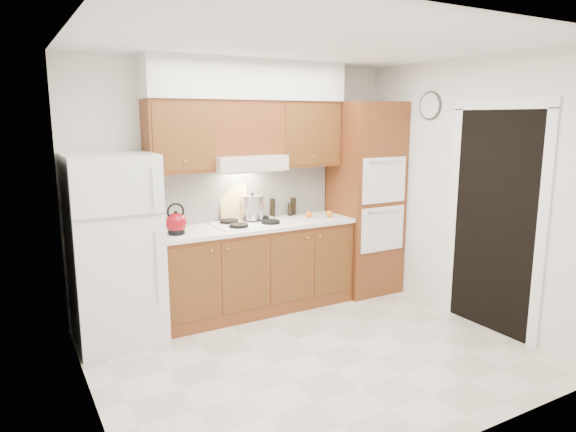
% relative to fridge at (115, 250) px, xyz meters
% --- Properties ---
extents(floor, '(3.60, 3.60, 0.00)m').
position_rel_fridge_xyz_m(floor, '(1.41, -1.14, -0.86)').
color(floor, beige).
rests_on(floor, ground).
extents(ceiling, '(3.60, 3.60, 0.00)m').
position_rel_fridge_xyz_m(ceiling, '(1.41, -1.14, 1.74)').
color(ceiling, white).
rests_on(ceiling, wall_back).
extents(wall_back, '(3.60, 0.02, 2.60)m').
position_rel_fridge_xyz_m(wall_back, '(1.41, 0.36, 0.44)').
color(wall_back, silver).
rests_on(wall_back, floor).
extents(wall_left, '(0.02, 3.00, 2.60)m').
position_rel_fridge_xyz_m(wall_left, '(-0.40, -1.14, 0.44)').
color(wall_left, silver).
rests_on(wall_left, floor).
extents(wall_right, '(0.02, 3.00, 2.60)m').
position_rel_fridge_xyz_m(wall_right, '(3.21, -1.14, 0.44)').
color(wall_right, silver).
rests_on(wall_right, floor).
extents(fridge, '(0.75, 0.72, 1.72)m').
position_rel_fridge_xyz_m(fridge, '(0.00, 0.00, 0.00)').
color(fridge, white).
rests_on(fridge, floor).
extents(base_cabinets, '(2.11, 0.60, 0.90)m').
position_rel_fridge_xyz_m(base_cabinets, '(1.43, 0.06, -0.41)').
color(base_cabinets, brown).
rests_on(base_cabinets, floor).
extents(countertop, '(2.13, 0.62, 0.04)m').
position_rel_fridge_xyz_m(countertop, '(1.43, 0.05, 0.06)').
color(countertop, white).
rests_on(countertop, base_cabinets).
extents(backsplash, '(2.11, 0.03, 0.56)m').
position_rel_fridge_xyz_m(backsplash, '(1.43, 0.34, 0.36)').
color(backsplash, white).
rests_on(backsplash, countertop).
extents(oven_cabinet, '(0.70, 0.65, 2.20)m').
position_rel_fridge_xyz_m(oven_cabinet, '(2.85, 0.03, 0.24)').
color(oven_cabinet, brown).
rests_on(oven_cabinet, floor).
extents(upper_cab_left, '(0.63, 0.33, 0.70)m').
position_rel_fridge_xyz_m(upper_cab_left, '(0.69, 0.19, 0.99)').
color(upper_cab_left, brown).
rests_on(upper_cab_left, wall_back).
extents(upper_cab_right, '(0.73, 0.33, 0.70)m').
position_rel_fridge_xyz_m(upper_cab_right, '(2.12, 0.19, 0.99)').
color(upper_cab_right, brown).
rests_on(upper_cab_right, wall_back).
extents(range_hood, '(0.75, 0.45, 0.15)m').
position_rel_fridge_xyz_m(range_hood, '(1.38, 0.13, 0.71)').
color(range_hood, silver).
rests_on(range_hood, wall_back).
extents(upper_cab_over_hood, '(0.75, 0.33, 0.55)m').
position_rel_fridge_xyz_m(upper_cab_over_hood, '(1.38, 0.19, 1.06)').
color(upper_cab_over_hood, brown).
rests_on(upper_cab_over_hood, range_hood).
extents(soffit, '(2.13, 0.36, 0.40)m').
position_rel_fridge_xyz_m(soffit, '(1.43, 0.18, 1.54)').
color(soffit, silver).
rests_on(soffit, wall_back).
extents(cooktop, '(0.74, 0.50, 0.01)m').
position_rel_fridge_xyz_m(cooktop, '(1.38, 0.07, 0.09)').
color(cooktop, white).
rests_on(cooktop, countertop).
extents(doorway, '(0.02, 0.90, 2.10)m').
position_rel_fridge_xyz_m(doorway, '(3.19, -1.49, 0.19)').
color(doorway, black).
rests_on(doorway, floor).
extents(wall_clock, '(0.02, 0.30, 0.30)m').
position_rel_fridge_xyz_m(wall_clock, '(3.19, -0.59, 1.29)').
color(wall_clock, '#3F3833').
rests_on(wall_clock, wall_right).
extents(kettle, '(0.23, 0.23, 0.20)m').
position_rel_fridge_xyz_m(kettle, '(0.57, -0.02, 0.19)').
color(kettle, maroon).
rests_on(kettle, countertop).
extents(cutting_board, '(0.31, 0.15, 0.39)m').
position_rel_fridge_xyz_m(cutting_board, '(1.30, 0.30, 0.28)').
color(cutting_board, '#D9BE6F').
rests_on(cutting_board, countertop).
extents(stock_pot, '(0.24, 0.24, 0.24)m').
position_rel_fridge_xyz_m(stock_pot, '(1.47, 0.18, 0.23)').
color(stock_pot, silver).
rests_on(stock_pot, cooktop).
extents(condiment_a, '(0.06, 0.06, 0.20)m').
position_rel_fridge_xyz_m(condiment_a, '(1.77, 0.31, 0.18)').
color(condiment_a, black).
rests_on(condiment_a, countertop).
extents(condiment_b, '(0.07, 0.07, 0.19)m').
position_rel_fridge_xyz_m(condiment_b, '(2.04, 0.31, 0.18)').
color(condiment_b, black).
rests_on(condiment_b, countertop).
extents(condiment_c, '(0.05, 0.05, 0.15)m').
position_rel_fridge_xyz_m(condiment_c, '(1.96, 0.25, 0.15)').
color(condiment_c, black).
rests_on(condiment_c, countertop).
extents(orange_near, '(0.08, 0.08, 0.08)m').
position_rel_fridge_xyz_m(orange_near, '(2.31, -0.02, 0.12)').
color(orange_near, orange).
rests_on(orange_near, countertop).
extents(orange_far, '(0.08, 0.08, 0.07)m').
position_rel_fridge_xyz_m(orange_far, '(2.10, 0.07, 0.12)').
color(orange_far, orange).
rests_on(orange_far, countertop).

